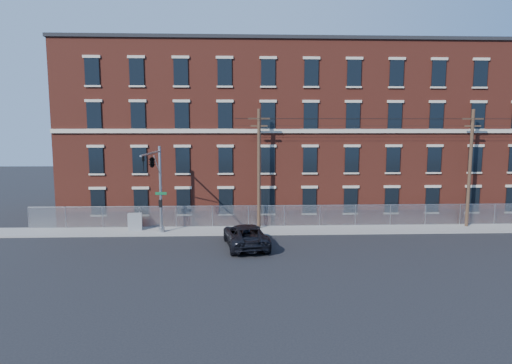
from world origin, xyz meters
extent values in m
plane|color=black|center=(0.00, 0.00, 0.00)|extent=(140.00, 140.00, 0.00)
cube|color=gray|center=(12.00, 5.00, 0.06)|extent=(65.00, 3.00, 0.12)
cube|color=maroon|center=(12.00, 14.00, 8.00)|extent=(55.00, 14.00, 16.00)
cube|color=black|center=(12.00, 14.00, 16.15)|extent=(55.30, 14.30, 0.30)
cube|color=#BAB09B|center=(12.00, 6.92, 8.30)|extent=(55.00, 0.18, 0.35)
cube|color=black|center=(-11.83, 6.94, 2.20)|extent=(1.20, 0.10, 2.20)
cube|color=black|center=(-11.83, 6.94, 5.80)|extent=(1.20, 0.10, 2.20)
cube|color=black|center=(-11.83, 6.94, 9.60)|extent=(1.20, 0.10, 2.20)
cube|color=black|center=(-11.83, 6.94, 13.20)|extent=(1.20, 0.10, 2.20)
cube|color=black|center=(-8.17, 6.94, 2.20)|extent=(1.20, 0.10, 2.20)
cube|color=black|center=(-8.17, 6.94, 5.80)|extent=(1.20, 0.10, 2.20)
cube|color=black|center=(-8.17, 6.94, 9.60)|extent=(1.20, 0.10, 2.20)
cube|color=black|center=(-8.17, 6.94, 13.20)|extent=(1.20, 0.10, 2.20)
cube|color=black|center=(-4.50, 6.94, 2.20)|extent=(1.20, 0.10, 2.20)
cube|color=black|center=(-4.50, 6.94, 5.80)|extent=(1.20, 0.10, 2.20)
cube|color=black|center=(-4.50, 6.94, 9.60)|extent=(1.20, 0.10, 2.20)
cube|color=black|center=(-4.50, 6.94, 13.20)|extent=(1.20, 0.10, 2.20)
cube|color=black|center=(-0.83, 6.94, 2.20)|extent=(1.20, 0.10, 2.20)
cube|color=black|center=(-0.83, 6.94, 5.80)|extent=(1.20, 0.10, 2.20)
cube|color=black|center=(-0.83, 6.94, 9.60)|extent=(1.20, 0.10, 2.20)
cube|color=black|center=(-0.83, 6.94, 13.20)|extent=(1.20, 0.10, 2.20)
cube|color=black|center=(2.83, 6.94, 2.20)|extent=(1.20, 0.10, 2.20)
cube|color=black|center=(2.83, 6.94, 5.80)|extent=(1.20, 0.10, 2.20)
cube|color=black|center=(2.83, 6.94, 9.60)|extent=(1.20, 0.10, 2.20)
cube|color=black|center=(2.83, 6.94, 13.20)|extent=(1.20, 0.10, 2.20)
cube|color=black|center=(6.50, 6.94, 2.20)|extent=(1.20, 0.10, 2.20)
cube|color=black|center=(6.50, 6.94, 5.80)|extent=(1.20, 0.10, 2.20)
cube|color=black|center=(6.50, 6.94, 9.60)|extent=(1.20, 0.10, 2.20)
cube|color=black|center=(6.50, 6.94, 13.20)|extent=(1.20, 0.10, 2.20)
cube|color=black|center=(10.17, 6.94, 2.20)|extent=(1.20, 0.10, 2.20)
cube|color=black|center=(10.17, 6.94, 5.80)|extent=(1.20, 0.10, 2.20)
cube|color=black|center=(10.17, 6.94, 9.60)|extent=(1.20, 0.10, 2.20)
cube|color=black|center=(10.17, 6.94, 13.20)|extent=(1.20, 0.10, 2.20)
cube|color=black|center=(13.83, 6.94, 2.20)|extent=(1.20, 0.10, 2.20)
cube|color=black|center=(13.83, 6.94, 5.80)|extent=(1.20, 0.10, 2.20)
cube|color=black|center=(13.83, 6.94, 9.60)|extent=(1.20, 0.10, 2.20)
cube|color=black|center=(13.83, 6.94, 13.20)|extent=(1.20, 0.10, 2.20)
cube|color=black|center=(17.50, 6.94, 2.20)|extent=(1.20, 0.10, 2.20)
cube|color=black|center=(17.50, 6.94, 5.80)|extent=(1.20, 0.10, 2.20)
cube|color=black|center=(17.50, 6.94, 9.60)|extent=(1.20, 0.10, 2.20)
cube|color=black|center=(17.50, 6.94, 13.20)|extent=(1.20, 0.10, 2.20)
cube|color=black|center=(21.17, 6.94, 2.20)|extent=(1.20, 0.10, 2.20)
cube|color=black|center=(21.17, 6.94, 5.80)|extent=(1.20, 0.10, 2.20)
cube|color=black|center=(21.17, 6.94, 9.60)|extent=(1.20, 0.10, 2.20)
cube|color=black|center=(21.17, 6.94, 13.20)|extent=(1.20, 0.10, 2.20)
cube|color=black|center=(24.83, 6.94, 2.20)|extent=(1.20, 0.10, 2.20)
cube|color=#A5A8AD|center=(12.00, 6.30, 1.02)|extent=(59.00, 0.02, 1.80)
cylinder|color=#9EA0A5|center=(12.00, 6.30, 1.92)|extent=(59.00, 0.04, 0.04)
cylinder|color=#9EA0A5|center=(-17.50, 6.30, 1.02)|extent=(0.06, 0.06, 1.85)
cylinder|color=#9EA0A5|center=(-14.39, 6.30, 1.02)|extent=(0.06, 0.06, 1.85)
cylinder|color=#9EA0A5|center=(-11.29, 6.30, 1.02)|extent=(0.06, 0.06, 1.85)
cylinder|color=#9EA0A5|center=(-8.18, 6.30, 1.02)|extent=(0.06, 0.06, 1.85)
cylinder|color=#9EA0A5|center=(-5.08, 6.30, 1.02)|extent=(0.06, 0.06, 1.85)
cylinder|color=#9EA0A5|center=(-1.97, 6.30, 1.02)|extent=(0.06, 0.06, 1.85)
cylinder|color=#9EA0A5|center=(1.13, 6.30, 1.02)|extent=(0.06, 0.06, 1.85)
cylinder|color=#9EA0A5|center=(4.24, 6.30, 1.02)|extent=(0.06, 0.06, 1.85)
cylinder|color=#9EA0A5|center=(7.34, 6.30, 1.02)|extent=(0.06, 0.06, 1.85)
cylinder|color=#9EA0A5|center=(10.45, 6.30, 1.02)|extent=(0.06, 0.06, 1.85)
cylinder|color=#9EA0A5|center=(13.55, 6.30, 1.02)|extent=(0.06, 0.06, 1.85)
cylinder|color=#9EA0A5|center=(16.66, 6.30, 1.02)|extent=(0.06, 0.06, 1.85)
cylinder|color=#9EA0A5|center=(19.76, 6.30, 1.02)|extent=(0.06, 0.06, 1.85)
cylinder|color=#9EA0A5|center=(22.87, 6.30, 1.02)|extent=(0.06, 0.06, 1.85)
cylinder|color=#9EA0A5|center=(-6.00, 4.50, 3.62)|extent=(0.22, 0.22, 7.00)
cylinder|color=#9EA0A5|center=(-6.00, 4.50, 0.32)|extent=(0.50, 0.50, 0.40)
cylinder|color=#9EA0A5|center=(-6.00, 1.25, 6.72)|extent=(0.14, 6.50, 0.14)
cylinder|color=#9EA0A5|center=(-6.00, 3.30, 5.72)|extent=(0.08, 2.18, 1.56)
cube|color=#0C592D|center=(-5.95, 4.35, 3.32)|extent=(0.90, 0.03, 0.22)
cube|color=black|center=(-6.00, 4.25, 2.52)|extent=(0.25, 0.25, 0.60)
imported|color=black|center=(-6.00, -1.30, 6.17)|extent=(0.16, 0.20, 1.00)
imported|color=black|center=(-6.00, 1.50, 6.17)|extent=(0.53, 2.48, 1.00)
cylinder|color=#473223|center=(2.00, 5.60, 5.12)|extent=(0.28, 0.28, 10.00)
cube|color=#473223|center=(2.00, 5.60, 9.32)|extent=(1.80, 0.12, 0.12)
cube|color=#473223|center=(2.00, 5.60, 8.72)|extent=(1.40, 0.12, 0.12)
cylinder|color=#473223|center=(20.00, 5.60, 5.12)|extent=(0.28, 0.28, 10.00)
cube|color=#473223|center=(20.00, 5.60, 9.32)|extent=(1.80, 0.12, 0.12)
cube|color=#473223|center=(20.00, 5.60, 8.72)|extent=(1.40, 0.12, 0.12)
cylinder|color=black|center=(20.00, 5.30, 9.32)|extent=(40.00, 0.02, 0.02)
cylinder|color=black|center=(20.00, 5.90, 9.32)|extent=(40.00, 0.02, 0.02)
cylinder|color=black|center=(20.00, 5.60, 8.72)|extent=(40.00, 0.02, 0.02)
imported|color=black|center=(0.78, 0.31, 0.83)|extent=(3.58, 6.29, 1.65)
cube|color=gray|center=(-8.32, 5.24, 0.83)|extent=(1.20, 0.74, 1.41)
camera|label=1|loc=(0.37, -29.49, 8.41)|focal=29.66mm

